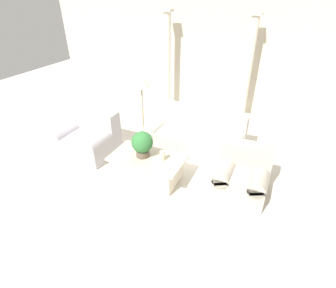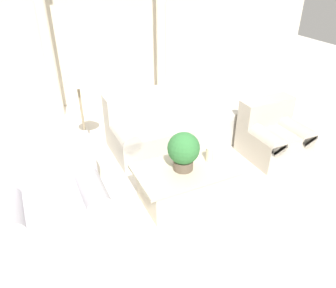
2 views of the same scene
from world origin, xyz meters
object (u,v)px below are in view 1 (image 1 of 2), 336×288
Objects in this scene: potted_plant at (142,143)px; floor_lamp at (141,84)px; sofa_long at (196,135)px; loveseat at (88,137)px; coffee_table at (148,167)px; armchair at (243,175)px.

potted_plant is 0.33× the size of floor_lamp.
sofa_long is 1.79× the size of loveseat.
coffee_table is at bearing -58.12° from floor_lamp.
sofa_long reaches higher than coffee_table.
loveseat is at bearing 168.49° from potted_plant.
potted_plant is (1.49, -0.30, 0.38)m from loveseat.
coffee_table is 2.75× the size of potted_plant.
loveseat is 2.37× the size of potted_plant.
armchair is (1.71, 0.37, -0.38)m from potted_plant.
sofa_long is at bearing 140.79° from armchair.
floor_lamp reaches higher than loveseat.
floor_lamp is (-0.92, 1.48, 0.98)m from coffee_table.
loveseat is at bearing -178.91° from armchair.
floor_lamp is (-0.84, 1.48, 0.49)m from potted_plant.
floor_lamp reaches higher than coffee_table.
armchair is at bearing -23.63° from floor_lamp.
armchair is (1.19, -0.97, -0.00)m from sofa_long.
coffee_table is 1.56× the size of armchair.
coffee_table is 2.00m from floor_lamp.
floor_lamp is 1.70× the size of armchair.
loveseat is 1.60m from floor_lamp.
armchair is at bearing -39.21° from sofa_long.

